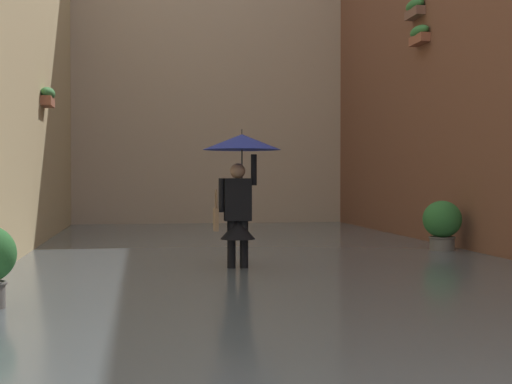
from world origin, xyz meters
The scene contains 5 objects.
ground_plane centered at (0.00, -9.14, 0.00)m, with size 60.00×60.00×0.00m, color #605B56.
flood_water centered at (0.00, -9.14, 0.07)m, with size 8.40×24.28×0.13m, color #515B60.
building_facade_far centered at (0.00, -19.18, 4.40)m, with size 11.20×1.80×8.79m, color tan.
person_wading centered at (0.52, -7.88, 1.50)m, with size 1.11×1.11×2.10m.
potted_plant_near_left centered at (-3.34, -9.87, 0.59)m, with size 0.68×0.68×1.01m.
Camera 1 is at (1.91, 2.49, 1.41)m, focal length 51.91 mm.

